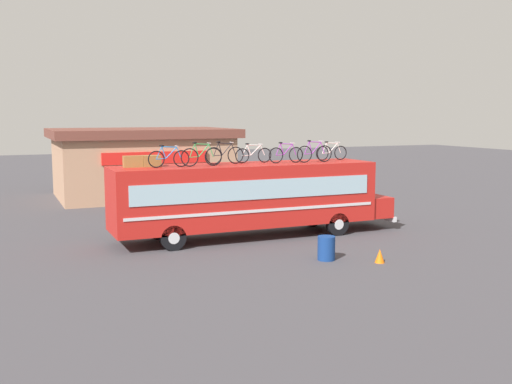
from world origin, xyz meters
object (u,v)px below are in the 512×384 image
at_px(rooftop_bicycle_2, 201,156).
at_px(rooftop_bicycle_6, 314,153).
at_px(rooftop_bicycle_3, 225,155).
at_px(traffic_cone, 380,256).
at_px(rooftop_bicycle_1, 169,158).
at_px(luggage_bag_2, 151,161).
at_px(luggage_bag_1, 133,162).
at_px(rooftop_bicycle_4, 253,155).
at_px(rooftop_bicycle_5, 286,154).
at_px(bus, 250,195).
at_px(trash_bin, 326,248).
at_px(rooftop_bicycle_7, 331,152).

bearing_deg(rooftop_bicycle_2, rooftop_bicycle_6, -0.42).
relative_size(rooftop_bicycle_3, traffic_cone, 3.43).
bearing_deg(rooftop_bicycle_1, luggage_bag_2, 132.66).
bearing_deg(luggage_bag_1, traffic_cone, -40.39).
height_order(rooftop_bicycle_2, rooftop_bicycle_4, rooftop_bicycle_2).
distance_m(luggage_bag_2, rooftop_bicycle_5, 5.80).
height_order(luggage_bag_2, rooftop_bicycle_1, rooftop_bicycle_1).
xyz_separation_m(rooftop_bicycle_1, rooftop_bicycle_4, (3.93, 0.69, -0.01)).
height_order(bus, rooftop_bicycle_5, rooftop_bicycle_5).
relative_size(luggage_bag_1, rooftop_bicycle_4, 0.45).
bearing_deg(rooftop_bicycle_6, trash_bin, -113.38).
distance_m(rooftop_bicycle_3, rooftop_bicycle_5, 2.68).
relative_size(rooftop_bicycle_1, rooftop_bicycle_6, 0.98).
distance_m(rooftop_bicycle_6, rooftop_bicycle_7, 1.50).
bearing_deg(rooftop_bicycle_1, trash_bin, -45.31).
bearing_deg(trash_bin, rooftop_bicycle_6, 66.62).
distance_m(rooftop_bicycle_7, trash_bin, 6.94).
xyz_separation_m(luggage_bag_1, rooftop_bicycle_2, (2.65, -0.61, 0.18)).
distance_m(luggage_bag_1, rooftop_bicycle_1, 1.43).
bearing_deg(luggage_bag_1, luggage_bag_2, 2.39).
relative_size(bus, rooftop_bicycle_2, 7.22).
distance_m(luggage_bag_2, rooftop_bicycle_3, 3.15).
xyz_separation_m(bus, rooftop_bicycle_1, (-3.59, -0.25, 1.71)).
relative_size(luggage_bag_1, rooftop_bicycle_7, 0.47).
bearing_deg(trash_bin, traffic_cone, -35.83).
xyz_separation_m(rooftop_bicycle_5, rooftop_bicycle_6, (1.29, -0.19, 0.03)).
distance_m(bus, rooftop_bicycle_6, 3.42).
xyz_separation_m(rooftop_bicycle_1, traffic_cone, (6.10, -5.72, -3.28)).
xyz_separation_m(rooftop_bicycle_6, traffic_cone, (-0.42, -5.65, -3.31)).
bearing_deg(rooftop_bicycle_7, luggage_bag_2, -179.44).
bearing_deg(rooftop_bicycle_5, rooftop_bicycle_6, -8.19).
relative_size(bus, trash_bin, 14.43).
distance_m(bus, rooftop_bicycle_2, 2.85).
bearing_deg(luggage_bag_2, rooftop_bicycle_5, -4.84).
relative_size(rooftop_bicycle_1, rooftop_bicycle_7, 1.05).
height_order(luggage_bag_1, traffic_cone, luggage_bag_1).
xyz_separation_m(luggage_bag_1, rooftop_bicycle_7, (9.11, 0.11, 0.13)).
height_order(rooftop_bicycle_4, rooftop_bicycle_6, rooftop_bicycle_6).
height_order(rooftop_bicycle_3, trash_bin, rooftop_bicycle_3).
bearing_deg(luggage_bag_1, rooftop_bicycle_1, -23.92).
relative_size(rooftop_bicycle_6, traffic_cone, 3.46).
relative_size(bus, rooftop_bicycle_4, 7.45).
bearing_deg(rooftop_bicycle_3, rooftop_bicycle_4, 3.18).
bearing_deg(rooftop_bicycle_2, rooftop_bicycle_4, 15.49).
bearing_deg(bus, rooftop_bicycle_5, -4.72).
xyz_separation_m(luggage_bag_1, rooftop_bicycle_4, (5.23, 0.11, 0.13)).
height_order(rooftop_bicycle_5, rooftop_bicycle_7, rooftop_bicycle_5).
xyz_separation_m(rooftop_bicycle_3, rooftop_bicycle_7, (5.23, 0.08, -0.03)).
relative_size(rooftop_bicycle_3, rooftop_bicycle_7, 1.06).
bearing_deg(rooftop_bicycle_4, rooftop_bicycle_1, -170.10).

